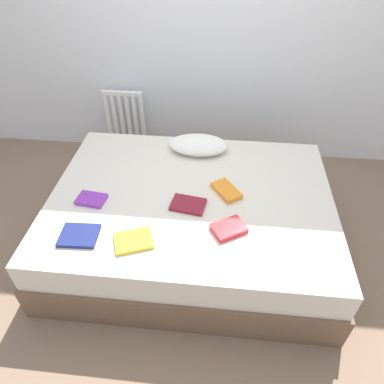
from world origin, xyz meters
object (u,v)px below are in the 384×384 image
textbook_orange (226,191)px  textbook_navy (79,235)px  textbook_yellow (134,241)px  radiator (125,119)px  textbook_red (229,229)px  pillow (199,145)px  bed (191,220)px  textbook_purple (91,199)px  textbook_maroon (188,205)px

textbook_orange → textbook_navy: bearing=-96.3°
textbook_yellow → radiator: bearing=85.1°
textbook_navy → textbook_red: bearing=6.3°
radiator → textbook_navy: (0.14, -1.66, 0.14)m
radiator → pillow: bearing=-39.8°
pillow → textbook_red: (0.26, -0.86, -0.04)m
radiator → pillow: radiator is taller
pillow → textbook_orange: pillow is taller
bed → textbook_yellow: bearing=-122.8°
radiator → textbook_orange: size_ratio=2.64×
textbook_navy → textbook_purple: size_ratio=1.20×
textbook_maroon → textbook_red: size_ratio=1.13×
radiator → textbook_purple: 1.35m
radiator → pillow: (0.79, -0.66, 0.18)m
textbook_red → bed: bearing=98.7°
textbook_maroon → textbook_purple: 0.66m
pillow → textbook_navy: (-0.64, -1.00, -0.05)m
radiator → textbook_red: 1.85m
textbook_red → textbook_orange: bearing=62.4°
textbook_yellow → textbook_red: textbook_red is taller
pillow → textbook_orange: 0.55m
textbook_navy → textbook_purple: 0.33m
bed → textbook_red: textbook_red is taller
pillow → textbook_maroon: bearing=-91.0°
radiator → textbook_orange: (1.03, -1.16, 0.14)m
pillow → textbook_yellow: size_ratio=2.11×
pillow → textbook_purple: pillow is taller
textbook_yellow → textbook_red: bearing=-6.1°
bed → pillow: bearing=89.7°
textbook_purple → textbook_orange: bearing=18.0°
textbook_yellow → textbook_red: size_ratio=1.12×
bed → textbook_navy: size_ratio=8.72×
bed → textbook_red: (0.27, -0.32, 0.27)m
radiator → textbook_yellow: radiator is taller
textbook_yellow → textbook_navy: size_ratio=0.98×
textbook_yellow → textbook_purple: size_ratio=1.17×
textbook_yellow → textbook_maroon: bearing=28.9°
textbook_red → textbook_orange: 0.36m
pillow → textbook_maroon: 0.66m
textbook_orange → textbook_purple: (-0.91, -0.18, -0.01)m
textbook_navy → textbook_purple: bearing=92.6°
textbook_navy → textbook_orange: bearing=27.0°
bed → textbook_maroon: (-0.01, -0.12, 0.27)m
pillow → textbook_orange: (0.24, -0.50, -0.04)m
pillow → textbook_red: 0.90m
textbook_yellow → textbook_navy: (-0.34, 0.01, -0.00)m
bed → pillow: size_ratio=4.22×
bed → textbook_purple: (-0.67, -0.13, 0.27)m
textbook_maroon → textbook_red: textbook_red is taller
textbook_yellow → textbook_orange: size_ratio=1.00×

